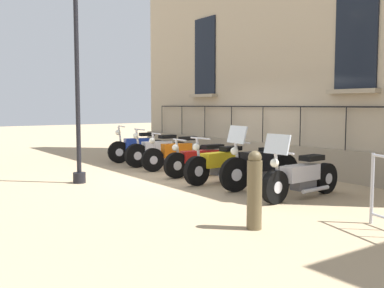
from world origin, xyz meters
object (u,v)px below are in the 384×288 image
motorcycle_white (158,151)px  motorcycle_silver (301,177)px  motorcycle_blue (138,148)px  motorcycle_yellow (221,164)px  motorcycle_red (201,160)px  bollard (254,190)px  motorcycle_black (259,167)px  lamppost (77,61)px  motorcycle_orange (178,154)px

motorcycle_white → motorcycle_silver: (0.15, 5.47, -0.02)m
motorcycle_blue → motorcycle_yellow: bearing=87.5°
motorcycle_red → bollard: bearing=62.6°
motorcycle_black → bollard: 3.06m
motorcycle_yellow → bollard: size_ratio=1.86×
motorcycle_black → motorcycle_white: bearing=-91.8°
motorcycle_white → motorcycle_silver: 5.47m
motorcycle_white → motorcycle_yellow: bearing=85.4°
motorcycle_white → motorcycle_red: 2.22m
motorcycle_red → lamppost: 3.76m
motorcycle_orange → motorcycle_yellow: motorcycle_yellow is taller
motorcycle_black → motorcycle_silver: 1.14m
motorcycle_orange → lamppost: bearing=8.7°
motorcycle_white → lamppost: size_ratio=0.42×
motorcycle_white → bollard: (2.29, 6.50, 0.14)m
motorcycle_white → lamppost: lamppost is taller
motorcycle_orange → bollard: (2.30, 5.48, 0.13)m
motorcycle_blue → motorcycle_silver: motorcycle_silver is taller
motorcycle_yellow → motorcycle_black: motorcycle_black is taller
bollard → motorcycle_silver: bearing=-154.4°
motorcycle_yellow → motorcycle_silver: (-0.11, 2.27, -0.01)m
motorcycle_orange → bollard: bearing=67.2°
motorcycle_blue → bollard: motorcycle_blue is taller
motorcycle_silver → motorcycle_black: bearing=-90.6°
bollard → motorcycle_white: bearing=-109.4°
motorcycle_white → bollard: 6.89m
lamppost → bollard: size_ratio=4.43×
motorcycle_white → motorcycle_black: motorcycle_black is taller
motorcycle_red → motorcycle_black: (0.05, 2.11, 0.08)m
motorcycle_white → motorcycle_yellow: (0.26, 3.20, -0.01)m
lamppost → motorcycle_white: bearing=-153.4°
motorcycle_blue → motorcycle_red: motorcycle_blue is taller
motorcycle_white → bollard: size_ratio=1.87×
motorcycle_red → motorcycle_yellow: motorcycle_yellow is taller
motorcycle_silver → lamppost: (2.79, -4.00, 2.32)m
motorcycle_red → motorcycle_silver: (0.07, 3.25, 0.01)m
motorcycle_silver → motorcycle_blue: bearing=-90.7°
bollard → motorcycle_red: bearing=-117.4°
motorcycle_yellow → motorcycle_orange: bearing=-97.0°
motorcycle_orange → motorcycle_red: size_ratio=1.03×
motorcycle_white → motorcycle_silver: bearing=88.5°
motorcycle_white → motorcycle_black: (0.13, 4.33, 0.05)m
motorcycle_blue → motorcycle_white: (-0.07, 1.09, -0.01)m
motorcycle_black → lamppost: lamppost is taller
lamppost → bollard: 5.51m
lamppost → motorcycle_orange: bearing=-171.3°
motorcycle_white → motorcycle_black: bearing=88.2°
motorcycle_white → motorcycle_black: 4.34m
motorcycle_yellow → motorcycle_red: bearing=-100.4°
motorcycle_orange → motorcycle_black: bearing=87.6°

